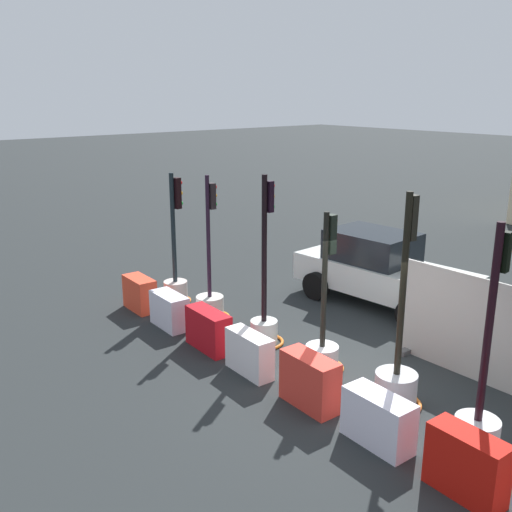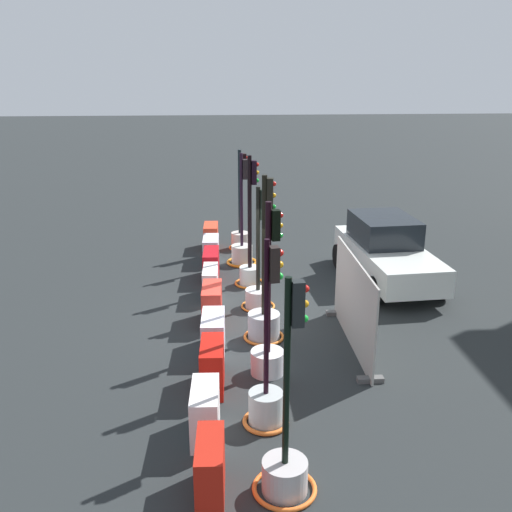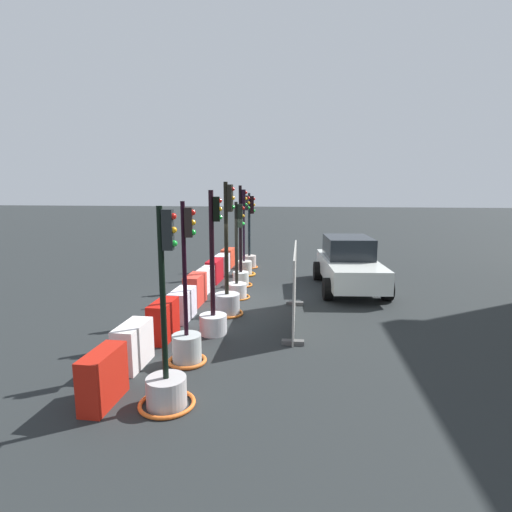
# 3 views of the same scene
# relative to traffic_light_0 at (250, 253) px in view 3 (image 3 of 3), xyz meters

# --- Properties ---
(ground_plane) EXTENTS (120.00, 120.00, 0.00)m
(ground_plane) POSITION_rel_traffic_light_0_xyz_m (5.63, 0.11, -0.64)
(ground_plane) COLOR #232728
(traffic_light_0) EXTENTS (0.75, 0.75, 3.21)m
(traffic_light_0) POSITION_rel_traffic_light_0_xyz_m (0.00, 0.00, 0.00)
(traffic_light_0) COLOR beige
(traffic_light_0) RESTS_ON ground_plane
(traffic_light_1) EXTENTS (0.93, 0.93, 3.32)m
(traffic_light_1) POSITION_rel_traffic_light_0_xyz_m (1.52, -0.03, -0.17)
(traffic_light_1) COLOR beige
(traffic_light_1) RESTS_ON ground_plane
(traffic_light_2) EXTENTS (0.83, 0.83, 3.51)m
(traffic_light_2) POSITION_rel_traffic_light_0_xyz_m (3.28, 0.10, -0.00)
(traffic_light_2) COLOR silver
(traffic_light_2) RESTS_ON ground_plane
(traffic_light_3) EXTENTS (0.84, 0.84, 3.02)m
(traffic_light_3) POSITION_rel_traffic_light_0_xyz_m (4.86, 0.21, -0.11)
(traffic_light_3) COLOR silver
(traffic_light_3) RESTS_ON ground_plane
(traffic_light_4) EXTENTS (0.89, 0.89, 3.60)m
(traffic_light_4) POSITION_rel_traffic_light_0_xyz_m (6.57, 0.20, -0.10)
(traffic_light_4) COLOR #AAABAE
(traffic_light_4) RESTS_ON ground_plane
(traffic_light_5) EXTENTS (0.65, 0.65, 3.40)m
(traffic_light_5) POSITION_rel_traffic_light_0_xyz_m (8.08, 0.14, 0.01)
(traffic_light_5) COLOR silver
(traffic_light_5) RESTS_ON ground_plane
(traffic_light_6) EXTENTS (0.78, 0.78, 3.21)m
(traffic_light_6) POSITION_rel_traffic_light_0_xyz_m (9.73, -0.04, -0.13)
(traffic_light_6) COLOR #A8AEAE
(traffic_light_6) RESTS_ON ground_plane
(traffic_light_7) EXTENTS (0.92, 0.92, 3.20)m
(traffic_light_7) POSITION_rel_traffic_light_0_xyz_m (11.34, 0.08, -0.17)
(traffic_light_7) COLOR #B2ADAE
(traffic_light_7) RESTS_ON ground_plane
(construction_barrier_0) EXTENTS (0.98, 0.48, 0.80)m
(construction_barrier_0) POSITION_rel_traffic_light_0_xyz_m (-0.07, -0.96, -0.24)
(construction_barrier_0) COLOR #E34026
(construction_barrier_0) RESTS_ON ground_plane
(construction_barrier_1) EXTENTS (1.04, 0.50, 0.76)m
(construction_barrier_1) POSITION_rel_traffic_light_0_xyz_m (1.29, -0.96, -0.26)
(construction_barrier_1) COLOR silver
(construction_barrier_1) RESTS_ON ground_plane
(construction_barrier_2) EXTENTS (1.15, 0.46, 0.82)m
(construction_barrier_2) POSITION_rel_traffic_light_0_xyz_m (2.79, -0.95, -0.23)
(construction_barrier_2) COLOR #B40F18
(construction_barrier_2) RESTS_ON ground_plane
(construction_barrier_3) EXTENTS (1.07, 0.41, 0.79)m
(construction_barrier_3) POSITION_rel_traffic_light_0_xyz_m (4.13, -0.97, -0.25)
(construction_barrier_3) COLOR white
(construction_barrier_3) RESTS_ON ground_plane
(construction_barrier_4) EXTENTS (1.08, 0.48, 0.89)m
(construction_barrier_4) POSITION_rel_traffic_light_0_xyz_m (5.67, -0.93, -0.20)
(construction_barrier_4) COLOR red
(construction_barrier_4) RESTS_ON ground_plane
(construction_barrier_5) EXTENTS (1.11, 0.50, 0.79)m
(construction_barrier_5) POSITION_rel_traffic_light_0_xyz_m (7.09, -0.91, -0.25)
(construction_barrier_5) COLOR silver
(construction_barrier_5) RESTS_ON ground_plane
(construction_barrier_6) EXTENTS (1.04, 0.46, 0.89)m
(construction_barrier_6) POSITION_rel_traffic_light_0_xyz_m (8.54, -0.93, -0.20)
(construction_barrier_6) COLOR red
(construction_barrier_6) RESTS_ON ground_plane
(construction_barrier_7) EXTENTS (1.02, 0.47, 0.85)m
(construction_barrier_7) POSITION_rel_traffic_light_0_xyz_m (9.99, -1.04, -0.22)
(construction_barrier_7) COLOR white
(construction_barrier_7) RESTS_ON ground_plane
(construction_barrier_8) EXTENTS (1.01, 0.41, 0.89)m
(construction_barrier_8) POSITION_rel_traffic_light_0_xyz_m (11.38, -0.96, -0.20)
(construction_barrier_8) COLOR #B61C10
(construction_barrier_8) RESTS_ON ground_plane
(car_white_van) EXTENTS (4.54, 2.35, 1.76)m
(car_white_van) POSITION_rel_traffic_light_0_xyz_m (3.25, 3.84, 0.22)
(car_white_van) COLOR silver
(car_white_van) RESTS_ON ground_plane
(site_fence_panel) EXTENTS (3.42, 0.50, 1.93)m
(site_fence_panel) POSITION_rel_traffic_light_0_xyz_m (7.01, 2.04, 0.27)
(site_fence_panel) COLOR #A2A099
(site_fence_panel) RESTS_ON ground_plane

